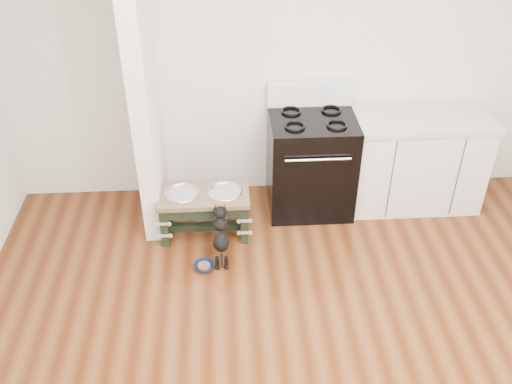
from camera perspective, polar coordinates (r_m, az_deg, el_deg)
The scene contains 7 objects.
room_shell at distance 2.81m, azimuth 7.88°, elevation -0.66°, with size 5.00×5.00×5.00m.
partition_wall at distance 4.77m, azimuth -11.31°, elevation 10.95°, with size 0.15×0.80×2.70m, color silver.
oven_range at distance 5.24m, azimuth 5.48°, elevation 3.01°, with size 0.76×0.69×1.14m.
cabinet_run at distance 5.50m, azimuth 15.60°, elevation 3.13°, with size 1.24×0.64×0.91m.
dog_feeder at distance 4.98m, azimuth -5.21°, elevation -1.31°, with size 0.78×0.42×0.45m.
puppy at distance 4.71m, azimuth -3.54°, elevation -4.28°, with size 0.14×0.40×0.48m.
floor_bowl at distance 4.78m, azimuth -5.23°, elevation -7.42°, with size 0.20×0.20×0.05m.
Camera 1 is at (-0.52, -2.23, 3.24)m, focal length 40.00 mm.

